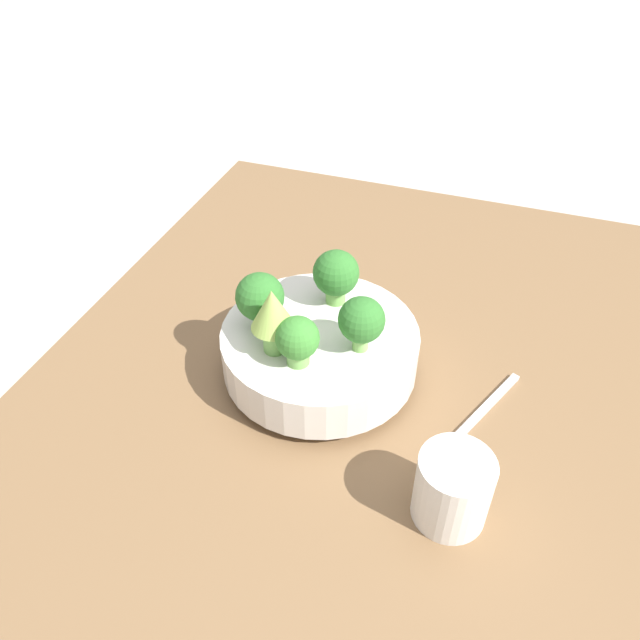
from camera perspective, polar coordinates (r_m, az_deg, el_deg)
The scene contains 10 objects.
ground_plane at distance 0.89m, azimuth 2.75°, elevation -6.16°, with size 6.00×6.00×0.00m, color #ADA89E.
table at distance 0.88m, azimuth 2.79°, elevation -5.36°, with size 1.07×0.84×0.04m.
bowl at distance 0.83m, azimuth 0.00°, elevation -2.72°, with size 0.26×0.26×0.07m.
broccoli_floret_left at distance 0.74m, azimuth -2.07°, elevation -1.81°, with size 0.05×0.05×0.07m.
broccoli_floret_right at distance 0.83m, azimuth 1.47°, elevation 4.19°, with size 0.06×0.06×0.08m.
broccoli_floret_back at distance 0.79m, azimuth -5.51°, elevation 2.05°, with size 0.06×0.06×0.08m.
broccoli_floret_front at distance 0.76m, azimuth 3.82°, elevation -0.07°, with size 0.06×0.06×0.08m.
romanesco_piece_far at distance 0.75m, azimuth -4.36°, elevation 0.58°, with size 0.05×0.05×0.09m.
cup at distance 0.70m, azimuth 12.03°, elevation -14.86°, with size 0.08×0.08×0.09m.
fork at distance 0.83m, azimuth 14.65°, elevation -8.03°, with size 0.16×0.08×0.01m.
Camera 1 is at (-0.59, -0.16, 0.64)m, focal length 35.00 mm.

